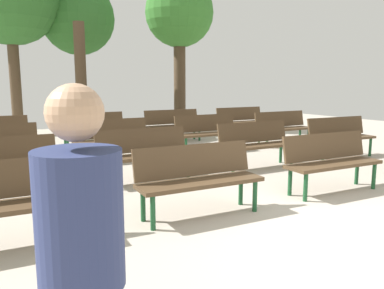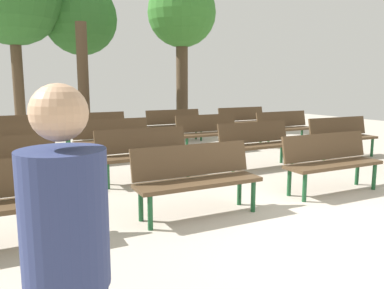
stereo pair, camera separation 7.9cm
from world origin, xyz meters
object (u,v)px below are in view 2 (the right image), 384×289
Objects in this scene: visitor_with_backpack at (66,260)px; tree_0 at (182,15)px; bench_r2_c2 at (209,131)px; bench_r3_c2 at (175,123)px; bench_r3_c1 at (95,127)px; bench_r0_c1 at (196,175)px; tree_2 at (81,20)px; tree_1 at (83,81)px; bench_r1_c3 at (341,135)px; bench_r3_c3 at (243,120)px; bench_r2_c1 at (113,137)px; bench_r0_c2 at (330,159)px; bench_r2_c3 at (284,126)px; bench_r1_c1 at (144,151)px; bench_r1_c2 at (257,142)px.

tree_0 is at bearing -115.35° from visitor_with_backpack.
tree_0 reaches higher than bench_r2_c2.
bench_r2_c2 is 1.86m from bench_r3_c2.
visitor_with_backpack is (-2.64, -8.13, 0.43)m from bench_r3_c1.
bench_r0_c1 and bench_r3_c2 have the same top height.
tree_2 reaches higher than bench_r0_c1.
tree_1 is at bearing 141.18° from bench_r3_c2.
bench_r1_c3 is 7.95m from visitor_with_backpack.
bench_r3_c2 is 2.28m from bench_r3_c3.
tree_2 reaches higher than tree_1.
visitor_with_backpack is at bearing -124.43° from bench_r2_c2.
bench_r0_c1 and bench_r3_c1 have the same top height.
visitor_with_backpack is at bearing -106.75° from bench_r2_c1.
bench_r0_c1 and bench_r0_c2 have the same top height.
bench_r0_c1 and bench_r3_c3 have the same top height.
tree_2 is (-3.21, 1.13, -0.25)m from tree_0.
tree_2 is at bearing 119.79° from bench_r1_c3.
bench_r2_c1 is at bearing -97.01° from tree_1.
bench_r2_c3 is 0.31× the size of tree_0.
tree_0 is 4.45m from tree_1.
bench_r1_c3 and bench_r3_c1 have the same top height.
bench_r0_c2 is 1.00× the size of bench_r2_c3.
bench_r2_c3 is (2.56, 3.59, 0.00)m from bench_r0_c2.
bench_r0_c2 is at bearing -40.71° from bench_r1_c1.
bench_r1_c2 is (2.45, 1.73, 0.00)m from bench_r0_c1.
bench_r2_c3 is (0.14, 1.89, 0.00)m from bench_r1_c3.
tree_0 is (4.46, 8.18, 3.42)m from bench_r0_c1.
bench_r3_c3 is at bearing -46.99° from tree_2.
bench_r1_c3 is 9.07m from tree_2.
bench_r0_c1 is at bearing -118.58° from tree_0.
tree_1 reaches higher than bench_r1_c1.
bench_r1_c3 is (4.70, 1.55, 0.00)m from bench_r0_c1.
bench_r1_c1 and bench_r1_c3 have the same top height.
tree_0 is 1.57× the size of tree_1.
bench_r1_c3 is 1.01× the size of bench_r3_c1.
tree_2 reaches higher than bench_r2_c2.
tree_2 is at bearing 84.80° from bench_r1_c1.
bench_r1_c1 and bench_r2_c1 have the same top height.
bench_r3_c1 is at bearing -179.63° from bench_r3_c2.
tree_0 reaches higher than bench_r2_c3.
bench_r3_c1 is 0.99× the size of visitor_with_backpack.
bench_r0_c2 is at bearing 0.68° from bench_r0_c1.
tree_1 is at bearing 85.96° from bench_r3_c1.
bench_r3_c1 is at bearing 179.24° from bench_r3_c3.
bench_r1_c3 and bench_r3_c3 have the same top height.
bench_r1_c3 is at bearing 22.77° from bench_r0_c1.
bench_r2_c2 is 7.75m from visitor_with_backpack.
bench_r3_c1 is (-1.79, 5.82, 0.00)m from bench_r0_c2.
visitor_with_backpack is at bearing -106.10° from tree_2.
visitor_with_backpack is (-6.61, -10.65, -2.99)m from tree_0.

